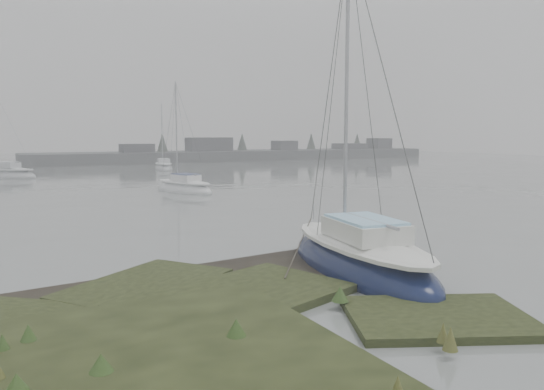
# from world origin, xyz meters

# --- Properties ---
(ground) EXTENTS (160.00, 160.00, 0.00)m
(ground) POSITION_xyz_m (0.00, 30.00, 0.00)
(ground) COLOR slate
(ground) RESTS_ON ground
(far_shoreline) EXTENTS (60.00, 8.00, 4.15)m
(far_shoreline) POSITION_xyz_m (26.84, 61.90, 0.85)
(far_shoreline) COLOR #4C4F51
(far_shoreline) RESTS_ON ground
(sailboat_main) EXTENTS (3.27, 7.10, 9.65)m
(sailboat_main) POSITION_xyz_m (1.50, 3.33, 0.30)
(sailboat_main) COLOR #0C1436
(sailboat_main) RESTS_ON ground
(sailboat_white) EXTENTS (3.26, 5.68, 7.62)m
(sailboat_white) POSITION_xyz_m (3.94, 24.86, 0.24)
(sailboat_white) COLOR white
(sailboat_white) RESTS_ON ground
(sailboat_far_a) EXTENTS (6.11, 5.68, 8.88)m
(sailboat_far_a) POSITION_xyz_m (-6.05, 42.78, 0.28)
(sailboat_far_a) COLOR #B1B6BB
(sailboat_far_a) RESTS_ON ground
(sailboat_far_b) EXTENTS (2.73, 5.59, 7.56)m
(sailboat_far_b) POSITION_xyz_m (9.32, 47.11, 0.23)
(sailboat_far_b) COLOR silver
(sailboat_far_b) RESTS_ON ground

